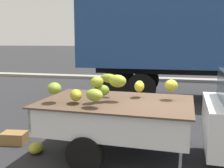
% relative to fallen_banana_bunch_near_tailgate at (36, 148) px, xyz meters
% --- Properties ---
extents(ground, '(220.00, 220.00, 0.00)m').
position_rel_fallen_banana_bunch_near_tailgate_xyz_m(ground, '(2.74, 0.47, -0.10)').
color(ground, '#28282B').
extents(curb_strip, '(80.00, 0.80, 0.16)m').
position_rel_fallen_banana_bunch_near_tailgate_xyz_m(curb_strip, '(2.74, 10.69, -0.02)').
color(curb_strip, gray).
rests_on(curb_strip, ground).
extents(fallen_banana_bunch_near_tailgate, '(0.34, 0.43, 0.21)m').
position_rel_fallen_banana_bunch_near_tailgate_xyz_m(fallen_banana_bunch_near_tailgate, '(0.00, 0.00, 0.00)').
color(fallen_banana_bunch_near_tailgate, gold).
rests_on(fallen_banana_bunch_near_tailgate, ground).
extents(produce_crate, '(0.56, 0.42, 0.25)m').
position_rel_fallen_banana_bunch_near_tailgate_xyz_m(produce_crate, '(-0.71, 0.35, 0.02)').
color(produce_crate, olive).
rests_on(produce_crate, ground).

